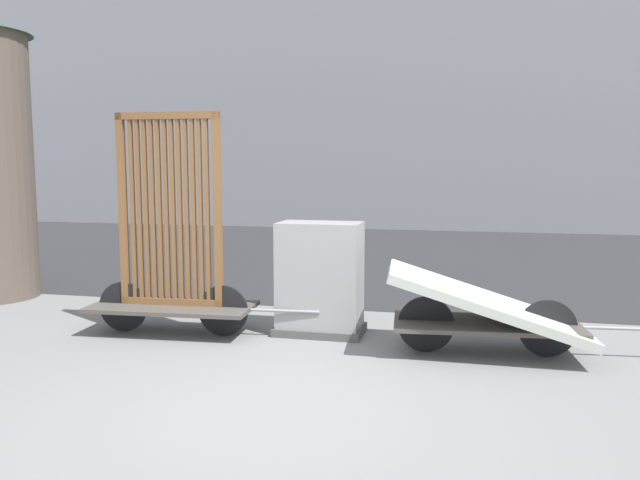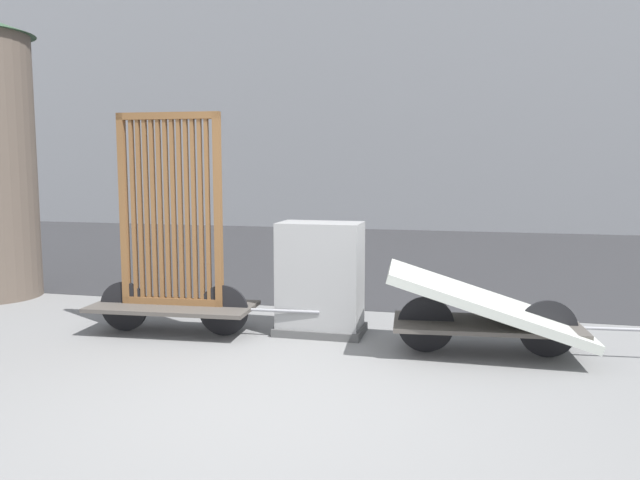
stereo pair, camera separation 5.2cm
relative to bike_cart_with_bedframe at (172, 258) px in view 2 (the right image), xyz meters
The scene contains 6 objects.
ground_plane 2.41m from the bike_cart_with_bedframe, 46.93° to the right, with size 60.00×60.00×0.00m, color slate.
road_strip 6.62m from the bike_cart_with_bedframe, 76.31° to the left, with size 56.00×9.87×0.01m.
building_facade 14.46m from the bike_cart_with_bedframe, 83.34° to the left, with size 48.00×4.00×12.40m.
bike_cart_with_bedframe is the anchor object (origin of this frame).
bike_cart_with_mattress 3.14m from the bike_cart_with_bedframe, ahead, with size 2.47×1.12×0.80m.
utility_cabinet 1.53m from the bike_cart_with_bedframe, 13.31° to the left, with size 0.90×0.55×1.15m.
Camera 2 is at (1.41, -4.09, 1.70)m, focal length 35.00 mm.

